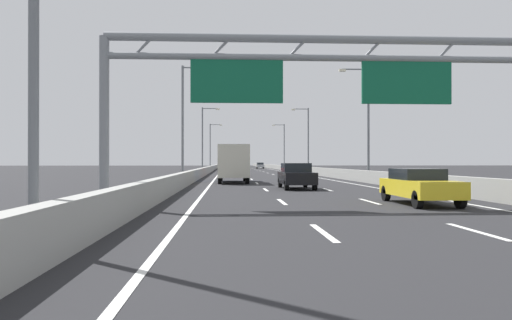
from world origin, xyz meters
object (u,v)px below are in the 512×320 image
object	(u,v)px
box_truck	(233,162)
black_car	(296,176)
sign_gantry	(332,75)
streetlamp_right_mid	(366,117)
streetlamp_right_distant	(283,144)
red_car	(231,170)
streetlamp_right_far	(307,136)
orange_car	(244,165)
blue_car	(231,167)
streetlamp_left_mid	(186,116)
streetlamp_left_distant	(211,144)
streetlamp_left_far	(204,136)
silver_car	(260,165)
yellow_car	(419,185)

from	to	relation	value
box_truck	black_car	bearing A→B (deg)	-68.39
sign_gantry	streetlamp_right_mid	xyz separation A→B (m)	(7.57, 23.17, 0.55)
sign_gantry	streetlamp_right_distant	size ratio (longest dim) A/B	1.82
red_car	streetlamp_right_far	bearing A→B (deg)	57.30
streetlamp_right_mid	orange_car	world-z (taller)	streetlamp_right_mid
black_car	blue_car	world-z (taller)	black_car
streetlamp_right_distant	blue_car	xyz separation A→B (m)	(-10.91, -9.69, -4.65)
streetlamp_right_far	red_car	bearing A→B (deg)	-122.70
streetlamp_left_mid	box_truck	xyz separation A→B (m)	(3.89, -1.91, -3.80)
streetlamp_left_distant	black_car	size ratio (longest dim) A/B	2.04
streetlamp_left_mid	streetlamp_left_far	distance (m)	31.99
streetlamp_left_distant	silver_car	size ratio (longest dim) A/B	2.13
streetlamp_left_mid	orange_car	bearing A→B (deg)	85.17
sign_gantry	blue_car	bearing A→B (deg)	92.47
streetlamp_left_mid	streetlamp_right_far	size ratio (longest dim) A/B	1.00
blue_car	orange_car	xyz separation A→B (m)	(3.67, 36.71, 0.00)
streetlamp_left_far	streetlamp_right_far	xyz separation A→B (m)	(14.93, 0.00, 0.00)
streetlamp_left_distant	yellow_car	world-z (taller)	streetlamp_left_distant
orange_car	yellow_car	world-z (taller)	orange_car
streetlamp_left_mid	black_car	world-z (taller)	streetlamp_left_mid
streetlamp_right_far	orange_car	distance (m)	59.63
sign_gantry	black_car	xyz separation A→B (m)	(0.24, 11.89, -4.06)
red_car	yellow_car	size ratio (longest dim) A/B	0.97
blue_car	orange_car	distance (m)	36.89
streetlamp_left_far	yellow_car	world-z (taller)	streetlamp_left_far
streetlamp_right_mid	box_truck	xyz separation A→B (m)	(-11.04, -1.91, -3.80)
sign_gantry	streetlamp_left_distant	world-z (taller)	streetlamp_left_distant
sign_gantry	streetlamp_right_far	xyz separation A→B (m)	(7.57, 55.16, 0.55)
streetlamp_right_mid	silver_car	distance (m)	81.49
silver_car	orange_car	world-z (taller)	silver_car
yellow_car	streetlamp_left_far	bearing A→B (deg)	101.19
black_car	box_truck	xyz separation A→B (m)	(-3.71, 9.37, 0.80)
sign_gantry	streetlamp_left_far	distance (m)	55.65
red_car	streetlamp_right_mid	bearing A→B (deg)	-52.85
streetlamp_right_distant	box_truck	distance (m)	66.92
streetlamp_right_distant	red_car	bearing A→B (deg)	-102.71
red_car	silver_car	bearing A→B (deg)	83.66
streetlamp_right_mid	box_truck	bearing A→B (deg)	-170.21
streetlamp_left_distant	blue_car	bearing A→B (deg)	-67.49
streetlamp_right_mid	box_truck	size ratio (longest dim) A/B	1.19
sign_gantry	red_car	world-z (taller)	sign_gantry
black_car	silver_car	size ratio (longest dim) A/B	1.04
black_car	box_truck	size ratio (longest dim) A/B	0.58
streetlamp_right_far	red_car	xyz separation A→B (m)	(-11.12, -17.32, -4.64)
blue_car	yellow_car	world-z (taller)	blue_car
streetlamp_left_far	black_car	distance (m)	44.18
streetlamp_left_mid	box_truck	size ratio (longest dim) A/B	1.19
box_truck	orange_car	bearing A→B (deg)	87.66
streetlamp_right_mid	orange_car	xyz separation A→B (m)	(-7.24, 91.00, -4.64)
orange_car	blue_car	bearing A→B (deg)	-95.71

